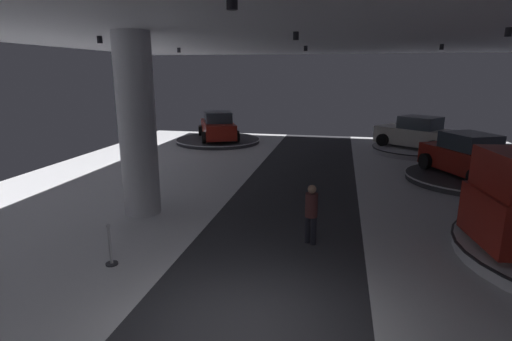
% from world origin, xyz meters
% --- Properties ---
extents(ground, '(24.00, 44.00, 0.06)m').
position_xyz_m(ground, '(0.00, 0.00, -0.02)').
color(ground, silver).
extents(column_left, '(1.12, 1.12, 5.50)m').
position_xyz_m(column_left, '(-4.55, 5.21, 2.75)').
color(column_left, silver).
rests_on(column_left, ground).
extents(display_platform_far_right, '(4.87, 4.87, 0.25)m').
position_xyz_m(display_platform_far_right, '(6.65, 11.26, 0.14)').
color(display_platform_far_right, '#333338').
rests_on(display_platform_far_right, ground).
extents(display_car_far_right, '(3.51, 4.57, 1.71)m').
position_xyz_m(display_car_far_right, '(6.63, 11.29, 1.02)').
color(display_car_far_right, maroon).
rests_on(display_car_far_right, display_platform_far_right).
extents(display_platform_deep_right, '(4.54, 4.54, 0.30)m').
position_xyz_m(display_platform_deep_right, '(5.56, 17.05, 0.17)').
color(display_platform_deep_right, '#B7B7BC').
rests_on(display_platform_deep_right, ground).
extents(display_car_deep_right, '(4.43, 3.99, 1.71)m').
position_xyz_m(display_car_deep_right, '(5.58, 17.03, 1.07)').
color(display_car_deep_right, silver).
rests_on(display_car_deep_right, display_platform_deep_right).
extents(display_platform_deep_left, '(5.30, 5.30, 0.24)m').
position_xyz_m(display_platform_deep_left, '(-6.03, 17.92, 0.14)').
color(display_platform_deep_left, '#333338').
rests_on(display_platform_deep_left, ground).
extents(display_car_deep_left, '(3.45, 4.57, 1.71)m').
position_xyz_m(display_car_deep_left, '(-6.02, 17.89, 1.01)').
color(display_car_deep_left, maroon).
rests_on(display_car_deep_left, display_platform_deep_left).
extents(visitor_walking_near, '(0.32, 0.32, 1.59)m').
position_xyz_m(visitor_walking_near, '(0.84, 3.93, 0.91)').
color(visitor_walking_near, black).
rests_on(visitor_walking_near, ground).
extents(stanchion_a, '(0.28, 0.28, 1.01)m').
position_xyz_m(stanchion_a, '(-3.58, 1.81, 0.37)').
color(stanchion_a, '#333338').
rests_on(stanchion_a, ground).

